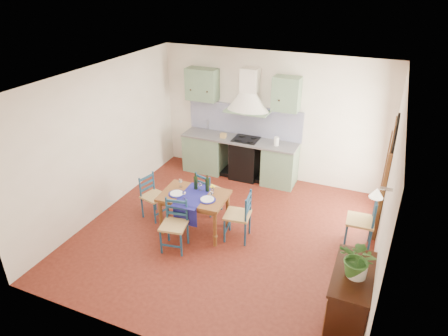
{
  "coord_description": "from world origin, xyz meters",
  "views": [
    {
      "loc": [
        2.28,
        -5.45,
        4.28
      ],
      "look_at": [
        -0.17,
        0.3,
        1.15
      ],
      "focal_mm": 32.0,
      "sensor_mm": 36.0,
      "label": 1
    }
  ],
  "objects_px": {
    "dining_table": "(194,199)",
    "sideboard": "(349,298)",
    "chair_near": "(174,225)",
    "potted_plant": "(359,259)"
  },
  "relations": [
    {
      "from": "dining_table",
      "to": "sideboard",
      "type": "bearing_deg",
      "value": -23.19
    },
    {
      "from": "dining_table",
      "to": "chair_near",
      "type": "bearing_deg",
      "value": -97.94
    },
    {
      "from": "dining_table",
      "to": "chair_near",
      "type": "distance_m",
      "value": 0.62
    },
    {
      "from": "sideboard",
      "to": "chair_near",
      "type": "bearing_deg",
      "value": 167.89
    },
    {
      "from": "dining_table",
      "to": "sideboard",
      "type": "xyz_separation_m",
      "value": [
        2.82,
        -1.21,
        -0.14
      ]
    },
    {
      "from": "chair_near",
      "to": "potted_plant",
      "type": "xyz_separation_m",
      "value": [
        2.93,
        -0.67,
        0.73
      ]
    },
    {
      "from": "chair_near",
      "to": "potted_plant",
      "type": "bearing_deg",
      "value": -12.84
    },
    {
      "from": "sideboard",
      "to": "dining_table",
      "type": "bearing_deg",
      "value": 156.81
    },
    {
      "from": "dining_table",
      "to": "potted_plant",
      "type": "distance_m",
      "value": 3.15
    },
    {
      "from": "sideboard",
      "to": "potted_plant",
      "type": "relative_size",
      "value": 2.12
    }
  ]
}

